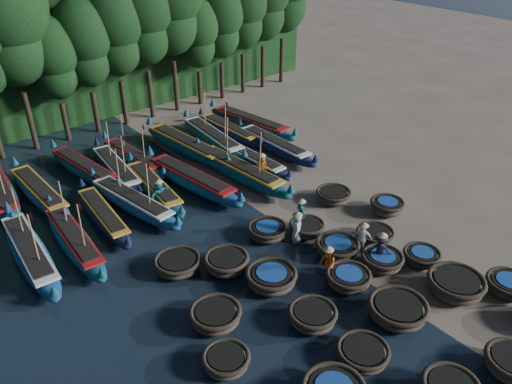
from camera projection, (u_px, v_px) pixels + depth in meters
ground at (308, 243)px, 25.40m from camera, size 120.00×120.00×0.00m
foliage_wall at (96, 50)px, 38.43m from camera, size 40.00×3.00×10.00m
coracle_3 at (512, 363)px, 18.28m from camera, size 2.15×2.15×0.79m
coracle_6 at (363, 353)px, 18.78m from camera, size 2.06×2.06×0.66m
coracle_7 at (398, 310)px, 20.63m from camera, size 2.83×2.83×0.82m
coracle_8 at (456, 284)px, 21.96m from camera, size 2.56×2.56×0.85m
coracle_9 at (509, 285)px, 22.07m from camera, size 2.34×2.34×0.67m
coracle_10 at (226, 361)px, 18.46m from camera, size 1.87×1.87×0.69m
coracle_11 at (312, 316)px, 20.36m from camera, size 2.30×2.30×0.77m
coracle_12 at (348, 278)px, 22.37m from camera, size 2.21×2.21×0.76m
coracle_13 at (382, 260)px, 23.50m from camera, size 2.25×2.25×0.74m
coracle_14 at (422, 256)px, 23.82m from camera, size 1.81×1.81×0.68m
coracle_15 at (216, 316)px, 20.36m from camera, size 2.43×2.43×0.79m
coracle_16 at (271, 278)px, 22.36m from camera, size 2.84×2.84×0.82m
coracle_17 at (337, 247)px, 24.32m from camera, size 2.31×2.31×0.79m
coracle_18 at (375, 235)px, 25.33m from camera, size 1.95×1.95×0.67m
coracle_19 at (387, 206)px, 27.60m from camera, size 1.92×1.92×0.77m
coracle_20 at (178, 264)px, 23.31m from camera, size 2.63×2.63×0.72m
coracle_21 at (226, 262)px, 23.29m from camera, size 2.15×2.15×0.83m
coracle_22 at (267, 231)px, 25.63m from camera, size 2.47×2.47×0.71m
coracle_23 at (307, 228)px, 25.83m from camera, size 2.13×2.13×0.73m
coracle_24 at (334, 195)px, 28.69m from camera, size 2.05×2.05×0.69m
long_boat_0 at (30, 253)px, 23.77m from camera, size 1.96×8.41×3.58m
long_boat_1 at (75, 240)px, 24.70m from camera, size 1.81×7.90×3.36m
long_boat_2 at (104, 216)px, 26.68m from camera, size 1.84×7.24×1.28m
long_boat_3 at (133, 202)px, 27.75m from camera, size 2.65×8.05×3.46m
long_boat_4 at (154, 187)px, 29.20m from camera, size 2.19×7.77×1.38m
long_boat_5 at (192, 180)px, 29.86m from camera, size 2.57×8.65×1.53m
long_boat_6 at (240, 171)px, 30.76m from camera, size 2.19×8.84×3.76m
long_boat_7 at (252, 160)px, 32.35m from camera, size 1.50×7.29×1.28m
long_boat_8 at (274, 145)px, 34.09m from camera, size 1.44×8.14×1.43m
long_boat_9 at (0, 191)px, 28.78m from camera, size 2.29×8.35×3.56m
long_boat_10 at (40, 192)px, 28.68m from camera, size 1.68×8.18×1.44m
long_boat_11 at (84, 168)px, 31.22m from camera, size 2.41×7.97×1.41m
long_boat_12 at (117, 169)px, 31.11m from camera, size 2.18×7.84×3.35m
long_boat_13 at (133, 158)px, 32.59m from camera, size 1.84×7.45×3.17m
long_boat_14 at (186, 146)px, 33.89m from camera, size 2.34×9.06×1.60m
long_boat_15 at (213, 138)px, 35.02m from camera, size 2.33×8.59×3.66m
long_boat_16 at (230, 130)px, 36.41m from camera, size 1.52×7.44×1.31m
long_boat_17 at (251, 123)px, 37.33m from camera, size 2.71×8.73×1.55m
fisherman_0 at (297, 227)px, 25.06m from camera, size 0.94×0.98×1.89m
fisherman_1 at (301, 213)px, 26.09m from camera, size 0.52×0.66×1.90m
fisherman_2 at (327, 263)px, 22.52m from camera, size 0.99×1.07×1.97m
fisherman_3 at (380, 249)px, 23.44m from camera, size 1.17×1.32×1.97m
fisherman_4 at (362, 237)px, 24.31m from camera, size 0.91×1.01×1.85m
fisherman_5 at (160, 194)px, 27.90m from camera, size 1.63×0.75×1.89m
fisherman_6 at (262, 166)px, 30.67m from camera, size 0.71×0.93×1.91m
tree_4 at (6, 20)px, 30.51m from camera, size 5.34×5.34×12.58m
tree_5 at (52, 58)px, 33.14m from camera, size 3.68×3.68×8.68m
tree_6 at (83, 42)px, 34.06m from camera, size 4.09×4.09×9.65m
tree_7 at (113, 27)px, 34.98m from camera, size 4.51×4.51×10.63m
tree_8 at (141, 13)px, 35.89m from camera, size 4.92×4.92×11.60m
tree_10 at (197, 32)px, 39.45m from camera, size 3.68×3.68×8.68m
tree_11 at (220, 19)px, 40.36m from camera, size 4.09×4.09×9.65m
tree_12 at (242, 7)px, 41.28m from camera, size 4.51×4.51×10.63m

